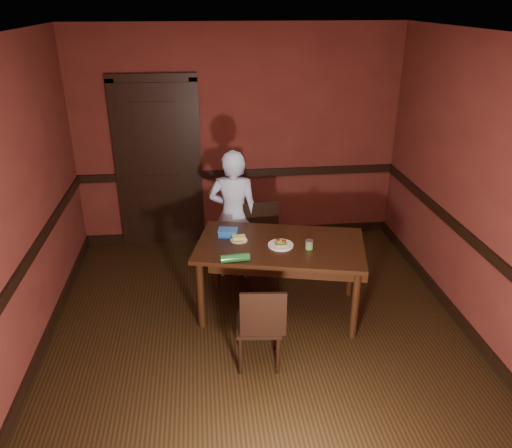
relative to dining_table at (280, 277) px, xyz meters
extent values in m
cube|color=black|center=(-0.26, -0.50, -0.38)|extent=(4.00, 4.50, 0.01)
cube|color=silver|center=(-0.26, -0.50, 2.32)|extent=(4.00, 4.50, 0.01)
cube|color=#551F19|center=(-0.26, 1.75, 0.97)|extent=(4.00, 0.02, 2.70)
cube|color=#551F19|center=(-0.26, -2.75, 0.97)|extent=(4.00, 0.02, 2.70)
cube|color=#551F19|center=(-2.26, -0.50, 0.97)|extent=(0.02, 4.50, 2.70)
cube|color=#551F19|center=(1.74, -0.50, 0.97)|extent=(0.02, 4.50, 2.70)
cube|color=black|center=(-0.26, 1.74, 0.52)|extent=(4.00, 0.03, 0.10)
cube|color=black|center=(-2.24, -0.50, 0.52)|extent=(0.03, 4.50, 0.10)
cube|color=black|center=(1.73, -0.50, 0.52)|extent=(0.03, 4.50, 0.10)
cube|color=black|center=(-0.26, 1.74, -0.32)|extent=(4.00, 0.03, 0.12)
cube|color=black|center=(-2.24, -0.50, -0.32)|extent=(0.03, 4.50, 0.12)
cube|color=black|center=(1.73, -0.50, -0.32)|extent=(0.03, 4.50, 0.12)
cube|color=black|center=(-1.26, 1.71, 0.65)|extent=(0.85, 0.04, 2.05)
cube|color=black|center=(-1.73, 1.73, 0.65)|extent=(0.10, 0.06, 2.15)
cube|color=black|center=(-0.78, 1.73, 0.65)|extent=(0.10, 0.06, 2.15)
cube|color=black|center=(-1.26, 1.73, 1.72)|extent=(1.05, 0.06, 0.10)
cube|color=black|center=(0.00, 0.00, 0.00)|extent=(1.78, 1.26, 0.76)
imported|color=#B0C7EB|center=(-0.40, 0.76, 0.37)|extent=(0.60, 0.45, 1.50)
cylinder|color=white|center=(0.00, -0.04, 0.38)|extent=(0.25, 0.25, 0.01)
cube|color=#A4844F|center=(0.00, -0.04, 0.40)|extent=(0.11, 0.10, 0.02)
ellipsoid|color=#46962E|center=(0.00, -0.04, 0.42)|extent=(0.10, 0.09, 0.02)
cylinder|color=#B21F0F|center=(-0.03, -0.03, 0.44)|extent=(0.04, 0.04, 0.01)
cylinder|color=#B21F0F|center=(0.02, -0.05, 0.44)|extent=(0.04, 0.04, 0.01)
cylinder|color=#8FB069|center=(-0.03, -0.07, 0.44)|extent=(0.03, 0.03, 0.01)
cylinder|color=#8FB069|center=(0.02, -0.02, 0.44)|extent=(0.03, 0.03, 0.01)
cylinder|color=#8FB069|center=(0.00, -0.04, 0.44)|extent=(0.03, 0.03, 0.01)
cylinder|color=#588E43|center=(0.26, -0.13, 0.42)|extent=(0.07, 0.07, 0.08)
cylinder|color=#B2B2A9|center=(0.26, -0.13, 0.46)|extent=(0.08, 0.08, 0.01)
cylinder|color=white|center=(-0.40, 0.11, 0.38)|extent=(0.17, 0.17, 0.01)
cube|color=#DEDB68|center=(-0.40, 0.11, 0.41)|extent=(0.13, 0.08, 0.04)
cube|color=#245BB4|center=(-0.50, 0.21, 0.41)|extent=(0.20, 0.15, 0.07)
cube|color=#245BB4|center=(-0.50, 0.21, 0.45)|extent=(0.21, 0.16, 0.01)
cylinder|color=#184F1E|center=(-0.47, -0.31, 0.42)|extent=(0.27, 0.10, 0.07)
camera|label=1|loc=(-0.73, -4.28, 2.58)|focal=35.00mm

